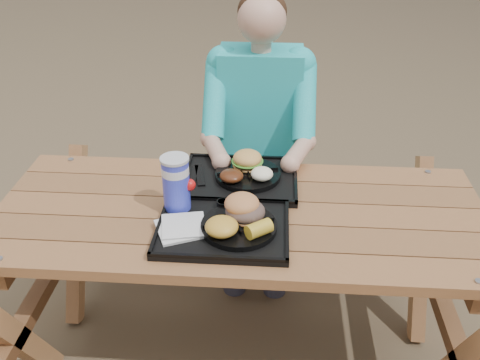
{
  "coord_description": "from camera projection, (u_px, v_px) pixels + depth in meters",
  "views": [
    {
      "loc": [
        0.12,
        -1.62,
        1.84
      ],
      "look_at": [
        0.0,
        0.0,
        0.88
      ],
      "focal_mm": 40.0,
      "sensor_mm": 36.0,
      "label": 1
    }
  ],
  "objects": [
    {
      "name": "picnic_table",
      "position": [
        240.0,
        288.0,
        2.14
      ],
      "size": [
        1.8,
        1.49,
        0.75
      ],
      "primitive_type": null,
      "color": "#999999",
      "rests_on": "ground"
    },
    {
      "name": "sandwich",
      "position": [
        245.0,
        202.0,
        1.81
      ],
      "size": [
        0.13,
        0.13,
        0.13
      ],
      "primitive_type": null,
      "color": "#C27944",
      "rests_on": "plate_near"
    },
    {
      "name": "potato_salad",
      "position": [
        262.0,
        174.0,
        2.05
      ],
      "size": [
        0.09,
        0.09,
        0.05
      ],
      "primitive_type": "ellipsoid",
      "color": "white",
      "rests_on": "plate_far"
    },
    {
      "name": "condiment_bbq",
      "position": [
        223.0,
        204.0,
        1.93
      ],
      "size": [
        0.05,
        0.05,
        0.03
      ],
      "primitive_type": "cylinder",
      "color": "#320B05",
      "rests_on": "tray_near"
    },
    {
      "name": "burger",
      "position": [
        247.0,
        155.0,
        2.13
      ],
      "size": [
        0.12,
        0.12,
        0.11
      ],
      "primitive_type": null,
      "color": "#D99B4C",
      "rests_on": "plate_far"
    },
    {
      "name": "plate_far",
      "position": [
        248.0,
        175.0,
        2.12
      ],
      "size": [
        0.26,
        0.26,
        0.02
      ],
      "primitive_type": "cylinder",
      "color": "black",
      "rests_on": "tray_far"
    },
    {
      "name": "baked_beans",
      "position": [
        232.0,
        176.0,
        2.05
      ],
      "size": [
        0.09,
        0.09,
        0.04
      ],
      "primitive_type": "ellipsoid",
      "color": "#502410",
      "rests_on": "plate_far"
    },
    {
      "name": "tray_near",
      "position": [
        223.0,
        230.0,
        1.83
      ],
      "size": [
        0.45,
        0.35,
        0.02
      ],
      "primitive_type": "cube",
      "color": "black",
      "rests_on": "picnic_table"
    },
    {
      "name": "napkin_stack",
      "position": [
        180.0,
        228.0,
        1.81
      ],
      "size": [
        0.2,
        0.2,
        0.02
      ],
      "primitive_type": "cube",
      "rotation": [
        0.0,
        0.0,
        0.41
      ],
      "color": "silver",
      "rests_on": "tray_near"
    },
    {
      "name": "diner",
      "position": [
        259.0,
        149.0,
        2.61
      ],
      "size": [
        0.48,
        0.84,
        1.28
      ],
      "primitive_type": null,
      "color": "#1AA4B7",
      "rests_on": "ground"
    },
    {
      "name": "cutlery_far",
      "position": [
        200.0,
        175.0,
        2.13
      ],
      "size": [
        0.07,
        0.17,
        0.01
      ],
      "primitive_type": "cube",
      "rotation": [
        0.0,
        0.0,
        0.22
      ],
      "color": "black",
      "rests_on": "tray_far"
    },
    {
      "name": "corn_cob",
      "position": [
        259.0,
        229.0,
        1.74
      ],
      "size": [
        0.12,
        0.12,
        0.05
      ],
      "primitive_type": null,
      "rotation": [
        0.0,
        0.0,
        0.65
      ],
      "color": "gold",
      "rests_on": "plate_near"
    },
    {
      "name": "condiment_mustard",
      "position": [
        242.0,
        203.0,
        1.93
      ],
      "size": [
        0.05,
        0.05,
        0.03
      ],
      "primitive_type": "cylinder",
      "color": "orange",
      "rests_on": "tray_near"
    },
    {
      "name": "tray_far",
      "position": [
        240.0,
        180.0,
        2.12
      ],
      "size": [
        0.45,
        0.35,
        0.02
      ],
      "primitive_type": "cube",
      "color": "black",
      "rests_on": "picnic_table"
    },
    {
      "name": "soda_cup",
      "position": [
        176.0,
        184.0,
        1.89
      ],
      "size": [
        0.1,
        0.1,
        0.19
      ],
      "primitive_type": "cylinder",
      "color": "#1B27CF",
      "rests_on": "tray_near"
    },
    {
      "name": "mac_cheese",
      "position": [
        222.0,
        227.0,
        1.75
      ],
      "size": [
        0.11,
        0.11,
        0.06
      ],
      "primitive_type": "ellipsoid",
      "color": "gold",
      "rests_on": "plate_near"
    },
    {
      "name": "ground",
      "position": [
        240.0,
        353.0,
        2.33
      ],
      "size": [
        60.0,
        60.0,
        0.0
      ],
      "primitive_type": "plane",
      "color": "#999999",
      "rests_on": "ground"
    },
    {
      "name": "plate_near",
      "position": [
        239.0,
        226.0,
        1.82
      ],
      "size": [
        0.26,
        0.26,
        0.02
      ],
      "primitive_type": "cylinder",
      "color": "black",
      "rests_on": "tray_near"
    }
  ]
}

